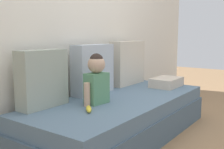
{
  "coord_description": "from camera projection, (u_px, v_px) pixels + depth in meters",
  "views": [
    {
      "loc": [
        -2.16,
        -1.45,
        1.01
      ],
      "look_at": [
        -0.15,
        0.0,
        0.64
      ],
      "focal_mm": 43.62,
      "sensor_mm": 36.0,
      "label": 1
    }
  ],
  "objects": [
    {
      "name": "throw_pillow_center",
      "position": [
        93.0,
        69.0,
        2.83
      ],
      "size": [
        0.51,
        0.16,
        0.51
      ],
      "primitive_type": "cube",
      "color": "#B2BCC6",
      "rests_on": "couch"
    },
    {
      "name": "ground_plane",
      "position": [
        121.0,
        136.0,
        2.72
      ],
      "size": [
        12.0,
        12.0,
        0.0
      ],
      "primitive_type": "plane",
      "color": "#93704C"
    },
    {
      "name": "throw_pillow_right",
      "position": [
        128.0,
        63.0,
        3.37
      ],
      "size": [
        0.56,
        0.16,
        0.53
      ],
      "primitive_type": "cube",
      "color": "beige",
      "rests_on": "couch"
    },
    {
      "name": "folded_blanket",
      "position": [
        166.0,
        82.0,
        3.23
      ],
      "size": [
        0.4,
        0.28,
        0.11
      ],
      "primitive_type": "cube",
      "color": "beige",
      "rests_on": "couch"
    },
    {
      "name": "back_wall",
      "position": [
        76.0,
        13.0,
        2.88
      ],
      "size": [
        5.36,
        0.1,
        2.48
      ],
      "primitive_type": "cube",
      "color": "silver",
      "rests_on": "ground"
    },
    {
      "name": "throw_pillow_left",
      "position": [
        42.0,
        79.0,
        2.3
      ],
      "size": [
        0.45,
        0.16,
        0.49
      ],
      "primitive_type": "cube",
      "color": "#99A393",
      "rests_on": "couch"
    },
    {
      "name": "toddler",
      "position": [
        97.0,
        79.0,
        2.42
      ],
      "size": [
        0.32,
        0.16,
        0.45
      ],
      "color": "#568E66",
      "rests_on": "couch"
    },
    {
      "name": "couch",
      "position": [
        121.0,
        117.0,
        2.69
      ],
      "size": [
        2.16,
        0.91,
        0.39
      ],
      "color": "#495F70",
      "rests_on": "ground"
    },
    {
      "name": "banana",
      "position": [
        89.0,
        109.0,
        2.2
      ],
      "size": [
        0.15,
        0.15,
        0.04
      ],
      "primitive_type": "ellipsoid",
      "rotation": [
        0.0,
        0.0,
        0.75
      ],
      "color": "yellow",
      "rests_on": "couch"
    }
  ]
}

